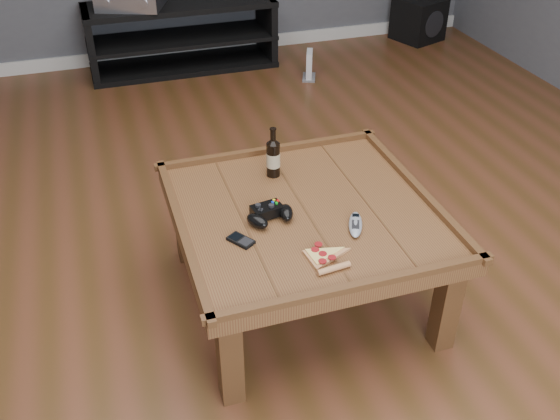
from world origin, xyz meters
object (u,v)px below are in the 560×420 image
object	(u,v)px
pizza_slice	(324,257)
game_console	(309,66)
coffee_table	(305,222)
media_console	(182,36)
subwoofer	(419,19)
beer_bottle	(273,157)
game_controller	(270,214)
smartphone	(241,240)
remote_control	(355,224)

from	to	relation	value
pizza_slice	game_console	size ratio (longest dim) A/B	1.11
coffee_table	media_console	xyz separation A→B (m)	(0.00, 2.75, -0.15)
subwoofer	game_console	size ratio (longest dim) A/B	2.11
coffee_table	beer_bottle	distance (m)	0.33
beer_bottle	game_controller	distance (m)	0.33
smartphone	remote_control	xyz separation A→B (m)	(0.43, -0.04, 0.01)
media_console	beer_bottle	world-z (taller)	beer_bottle
subwoofer	coffee_table	bearing A→B (deg)	-146.14
coffee_table	smartphone	size ratio (longest dim) A/B	9.24
pizza_slice	subwoofer	size ratio (longest dim) A/B	0.53
smartphone	remote_control	bearing A→B (deg)	-39.13
coffee_table	beer_bottle	size ratio (longest dim) A/B	4.66
coffee_table	media_console	world-z (taller)	media_console
coffee_table	game_controller	size ratio (longest dim) A/B	5.04
media_console	beer_bottle	xyz separation A→B (m)	(-0.04, -2.46, 0.29)
smartphone	remote_control	world-z (taller)	remote_control
beer_bottle	smartphone	xyz separation A→B (m)	(-0.25, -0.41, -0.08)
media_console	remote_control	xyz separation A→B (m)	(0.14, -2.91, 0.22)
game_controller	pizza_slice	bearing A→B (deg)	-78.35
coffee_table	smartphone	distance (m)	0.32
beer_bottle	subwoofer	distance (m)	3.26
game_controller	smartphone	size ratio (longest dim) A/B	1.83
pizza_slice	remote_control	size ratio (longest dim) A/B	1.36
smartphone	subwoofer	bearing A→B (deg)	17.97
remote_control	game_console	bearing A→B (deg)	97.63
beer_bottle	remote_control	distance (m)	0.49
beer_bottle	game_controller	size ratio (longest dim) A/B	1.08
media_console	remote_control	size ratio (longest dim) A/B	8.21
smartphone	game_console	distance (m)	2.65
coffee_table	media_console	distance (m)	2.75
game_controller	subwoofer	xyz separation A→B (m)	(2.18, 2.80, -0.30)
coffee_table	beer_bottle	world-z (taller)	beer_bottle
media_console	coffee_table	bearing A→B (deg)	-90.00
beer_bottle	remote_control	xyz separation A→B (m)	(0.18, -0.45, -0.08)
beer_bottle	game_console	bearing A→B (deg)	65.64
remote_control	subwoofer	xyz separation A→B (m)	(1.88, 2.94, -0.29)
remote_control	subwoofer	world-z (taller)	remote_control
smartphone	coffee_table	bearing A→B (deg)	-11.09
pizza_slice	smartphone	size ratio (longest dim) A/B	2.08
coffee_table	subwoofer	distance (m)	3.45
beer_bottle	subwoofer	world-z (taller)	beer_bottle
smartphone	game_controller	bearing A→B (deg)	2.24
coffee_table	pizza_slice	world-z (taller)	coffee_table
smartphone	subwoofer	xyz separation A→B (m)	(2.32, 2.90, -0.28)
subwoofer	game_controller	bearing A→B (deg)	-147.93
game_controller	game_console	world-z (taller)	game_controller
pizza_slice	remote_control	xyz separation A→B (m)	(0.18, 0.14, 0.00)
beer_bottle	smartphone	distance (m)	0.49
media_console	remote_control	bearing A→B (deg)	-87.24
game_controller	coffee_table	bearing A→B (deg)	-2.33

